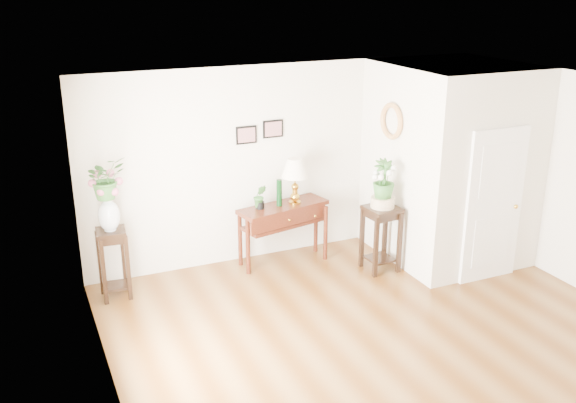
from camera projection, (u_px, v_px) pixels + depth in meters
floor at (385, 338)px, 7.36m from camera, size 6.00×5.50×0.02m
ceiling at (399, 94)px, 6.43m from camera, size 6.00×5.50×0.02m
wall_back at (289, 161)px, 9.27m from camera, size 6.00×0.02×2.80m
wall_left at (107, 273)px, 5.75m from camera, size 0.02×5.50×2.80m
partition at (449, 162)px, 9.23m from camera, size 1.80×1.95×2.80m
door at (494, 206)px, 8.48m from camera, size 0.90×0.05×2.10m
art_print_left at (246, 135)px, 8.86m from camera, size 0.30×0.02×0.25m
art_print_right at (273, 129)px, 8.99m from camera, size 0.30×0.02×0.25m
wall_ornament at (391, 121)px, 8.76m from camera, size 0.07×0.51×0.51m
console_table at (283, 234)px, 9.17m from camera, size 1.38×0.70×0.88m
table_lamp at (295, 180)px, 8.98m from camera, size 0.51×0.51×0.67m
green_vase at (279, 194)px, 8.95m from camera, size 0.10×0.10×0.38m
potted_plant at (260, 197)px, 8.84m from camera, size 0.21×0.19×0.33m
plant_stand_a at (114, 264)px, 8.16m from camera, size 0.40×0.40×0.93m
porcelain_vase at (109, 213)px, 7.93m from camera, size 0.33×0.33×0.47m
lily_arrangement at (105, 180)px, 7.79m from camera, size 0.59×0.56×0.52m
plant_stand_b at (381, 239)px, 8.94m from camera, size 0.47×0.47×0.93m
ceramic_bowl at (383, 202)px, 8.76m from camera, size 0.41×0.41×0.15m
narcissus at (384, 180)px, 8.65m from camera, size 0.32×0.32×0.55m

